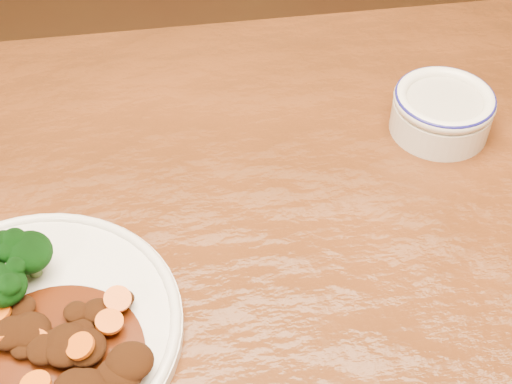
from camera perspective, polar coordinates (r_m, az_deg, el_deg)
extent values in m
cube|color=#5F2C10|center=(0.78, -0.26, -5.80)|extent=(1.53, 0.95, 0.04)
cylinder|color=white|center=(0.73, -17.80, -10.66)|extent=(0.30, 0.30, 0.01)
torus|color=white|center=(0.72, -17.92, -10.36)|extent=(0.30, 0.30, 0.01)
cylinder|color=#688E49|center=(0.76, -17.33, -5.80)|extent=(0.01, 0.01, 0.02)
ellipsoid|color=black|center=(0.74, -17.73, -4.62)|extent=(0.05, 0.05, 0.04)
cylinder|color=#688E49|center=(0.74, -19.10, -8.21)|extent=(0.01, 0.01, 0.02)
ellipsoid|color=black|center=(0.72, -19.54, -7.11)|extent=(0.04, 0.04, 0.04)
cylinder|color=#461907|center=(0.69, -15.82, -12.78)|extent=(0.17, 0.17, 0.00)
ellipsoid|color=black|center=(0.70, -18.10, -11.85)|extent=(0.02, 0.02, 0.01)
ellipsoid|color=black|center=(0.72, -18.20, -8.72)|extent=(0.03, 0.03, 0.01)
ellipsoid|color=black|center=(0.71, -14.24, -9.25)|extent=(0.02, 0.02, 0.01)
ellipsoid|color=black|center=(0.70, -16.20, -11.44)|extent=(0.03, 0.02, 0.01)
ellipsoid|color=black|center=(0.70, -12.61, -9.24)|extent=(0.03, 0.03, 0.01)
ellipsoid|color=black|center=(0.66, -10.06, -13.21)|extent=(0.04, 0.04, 0.02)
ellipsoid|color=black|center=(0.69, -16.55, -11.84)|extent=(0.03, 0.04, 0.02)
ellipsoid|color=black|center=(0.68, -14.94, -11.74)|extent=(0.04, 0.05, 0.02)
ellipsoid|color=black|center=(0.71, -19.02, -10.62)|extent=(0.04, 0.04, 0.02)
ellipsoid|color=black|center=(0.70, -17.74, -10.53)|extent=(0.04, 0.04, 0.02)
ellipsoid|color=black|center=(0.71, -17.86, -10.27)|extent=(0.03, 0.03, 0.02)
ellipsoid|color=black|center=(0.66, -10.89, -14.18)|extent=(0.04, 0.04, 0.02)
ellipsoid|color=black|center=(0.71, -10.77, -8.42)|extent=(0.03, 0.02, 0.01)
ellipsoid|color=black|center=(0.70, -13.89, -10.76)|extent=(0.03, 0.03, 0.01)
ellipsoid|color=black|center=(0.68, -13.45, -11.99)|extent=(0.04, 0.04, 0.02)
cylinder|color=#D3500B|center=(0.67, -13.88, -11.87)|extent=(0.04, 0.04, 0.01)
cylinder|color=#D3500B|center=(0.69, -11.65, -10.13)|extent=(0.04, 0.04, 0.01)
cylinder|color=#D3500B|center=(0.70, -11.02, -8.39)|extent=(0.03, 0.03, 0.02)
cylinder|color=#D3500B|center=(0.66, -17.23, -14.45)|extent=(0.04, 0.04, 0.01)
cylinder|color=#D3500B|center=(0.69, -17.17, -11.51)|extent=(0.03, 0.03, 0.02)
cylinder|color=white|center=(0.92, 14.54, 5.81)|extent=(0.12, 0.12, 0.04)
cylinder|color=beige|center=(0.91, 14.82, 6.97)|extent=(0.09, 0.09, 0.01)
torus|color=white|center=(0.90, 14.86, 7.18)|extent=(0.12, 0.12, 0.02)
torus|color=navy|center=(0.90, 14.91, 7.38)|extent=(0.12, 0.12, 0.01)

